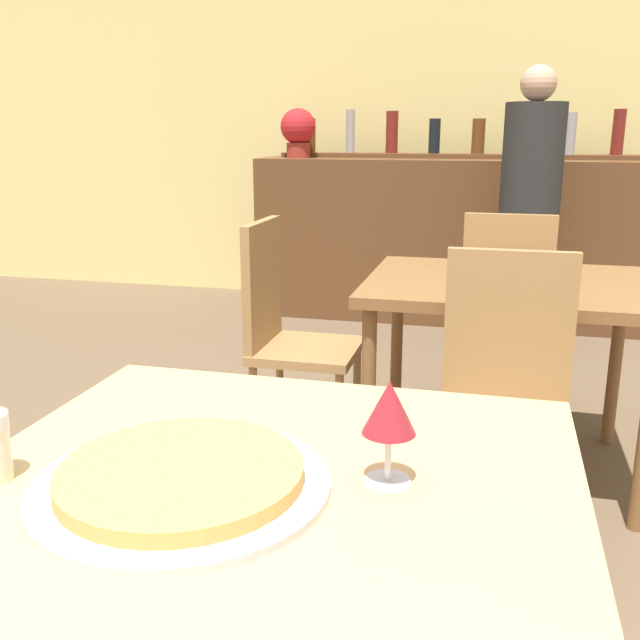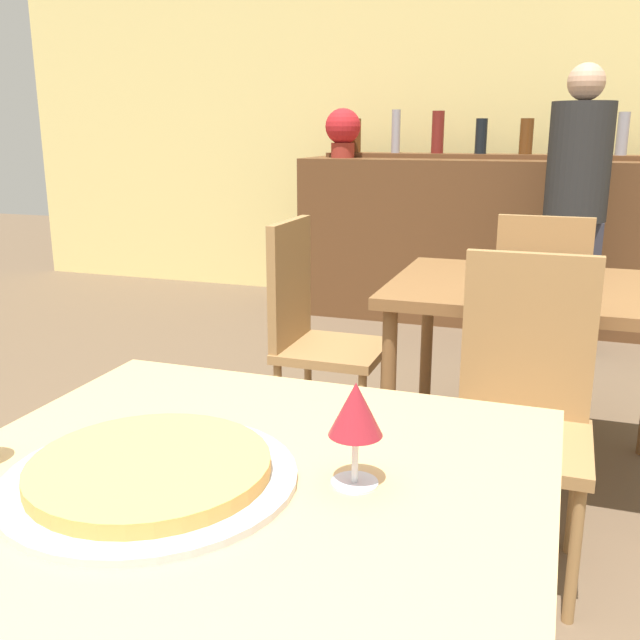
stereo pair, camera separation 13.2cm
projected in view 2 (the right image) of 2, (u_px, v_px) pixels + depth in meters
wall_back at (510, 109)px, 4.98m from camera, size 8.00×0.05×2.80m
dining_table_near at (237, 528)px, 1.10m from camera, size 0.93×0.87×0.76m
dining_table_far at (536, 307)px, 2.53m from camera, size 1.01×0.81×0.74m
bar_counter at (495, 242)px, 4.74m from camera, size 2.60×0.56×1.08m
bar_back_shelf at (506, 147)px, 4.70m from camera, size 2.39×0.24×0.32m
chair_far_side_front at (522, 399)px, 2.05m from camera, size 0.40×0.40×0.92m
chair_far_side_back at (540, 308)px, 3.08m from camera, size 0.40×0.40×0.92m
chair_far_side_left at (313, 324)px, 2.83m from camera, size 0.40×0.40×0.92m
pizza_tray at (150, 472)px, 1.05m from camera, size 0.44×0.44×0.04m
person_standing at (575, 203)px, 3.97m from camera, size 0.34×0.34×1.61m
wine_glass at (356, 412)px, 1.02m from camera, size 0.08×0.08×0.16m
potted_plant at (343, 130)px, 4.84m from camera, size 0.24×0.24×0.33m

